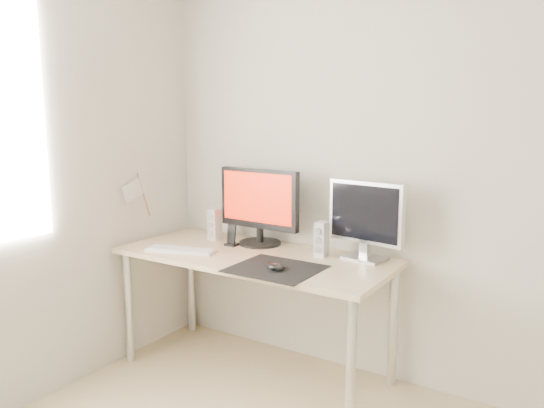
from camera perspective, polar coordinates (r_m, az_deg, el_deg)
The scene contains 11 objects.
wall_back at distance 2.92m, azimuth 17.63°, elevation 3.83°, with size 3.50×3.50×0.00m, color silver.
mousepad at distance 2.77m, azimuth 0.38°, elevation -6.96°, with size 0.45×0.40×0.00m, color black.
mouse at distance 2.73m, azimuth 0.40°, elevation -6.77°, with size 0.10×0.06×0.04m, color black.
desk at distance 3.08m, azimuth -1.90°, elevation -6.78°, with size 1.60×0.70×0.73m.
main_monitor at distance 3.22m, azimuth -1.40°, elevation 0.02°, with size 0.55×0.27×0.47m.
second_monitor at distance 2.93m, azimuth 10.04°, elevation -1.35°, with size 0.45×0.19×0.43m.
speaker_left at distance 3.40m, azimuth -6.20°, elevation -2.20°, with size 0.06×0.08×0.20m.
speaker_right at distance 2.99m, azimuth 5.35°, elevation -3.79°, with size 0.06×0.08×0.20m.
keyboard at distance 3.16m, azimuth -9.75°, elevation -4.87°, with size 0.44×0.22×0.02m.
phone_dock at distance 3.24m, azimuth -4.36°, elevation -3.80°, with size 0.07×0.06×0.13m.
pennant at distance 3.40m, azimuth -14.40°, elevation 1.31°, with size 0.01×0.23×0.29m.
Camera 1 is at (0.73, -1.06, 1.52)m, focal length 35.00 mm.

